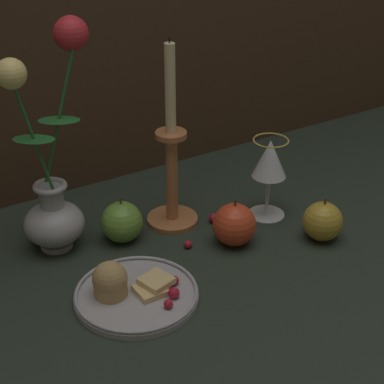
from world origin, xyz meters
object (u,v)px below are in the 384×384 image
Objects in this scene: apple_beside_vase at (323,221)px; plate_with_pastries at (130,290)px; apple_near_glass at (234,225)px; apple_at_table_edge at (122,222)px; candlestick at (172,171)px; wine_glass at (270,162)px; vase at (53,184)px.

plate_with_pastries is at bearing 176.22° from apple_beside_vase.
apple_near_glass is 0.20m from apple_at_table_edge.
candlestick reaches higher than apple_near_glass.
candlestick reaches higher than wine_glass.
apple_beside_vase reaches higher than plate_with_pastries.
plate_with_pastries is 0.56× the size of candlestick.
wine_glass reaches higher than apple_at_table_edge.
wine_glass is at bearing -13.26° from apple_at_table_edge.
candlestick is at bearing 3.84° from apple_at_table_edge.
apple_beside_vase is (0.20, -0.19, -0.07)m from candlestick.
apple_near_glass is at bearing -156.06° from wine_glass.
apple_at_table_edge is at bearing 145.28° from apple_near_glass.
candlestick is 0.15m from apple_near_glass.
vase is 4.55× the size of apple_at_table_edge.
apple_near_glass is (0.27, -0.16, -0.08)m from vase.
candlestick is 4.06× the size of apple_at_table_edge.
wine_glass is 0.15m from apple_beside_vase.
apple_at_table_edge is (-0.31, 0.19, 0.00)m from apple_beside_vase.
apple_at_table_edge reaches higher than plate_with_pastries.
vase is at bearing 164.06° from wine_glass.
vase is 0.14m from apple_at_table_edge.
plate_with_pastries is 2.27× the size of apple_at_table_edge.
candlestick is (0.17, 0.17, 0.09)m from plate_with_pastries.
apple_at_table_edge is at bearing 67.89° from plate_with_pastries.
plate_with_pastries is 0.26m from candlestick.
candlestick reaches higher than apple_beside_vase.
apple_near_glass is at bearing -30.41° from vase.
candlestick is 4.20× the size of apple_beside_vase.
apple_near_glass is (-0.11, -0.05, -0.07)m from wine_glass.
apple_at_table_edge is at bearing 166.74° from wine_glass.
wine_glass is 1.82× the size of apple_at_table_edge.
wine_glass is (0.38, -0.11, -0.01)m from vase.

